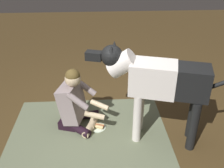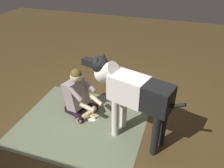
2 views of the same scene
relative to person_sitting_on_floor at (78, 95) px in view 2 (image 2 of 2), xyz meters
name	(u,v)px [view 2 (image 2 of 2)]	position (x,y,z in m)	size (l,w,h in m)	color
ground_plane	(99,121)	(-0.44, 0.15, -0.36)	(13.63, 13.63, 0.00)	#49361C
area_rug	(82,123)	(-0.17, 0.29, -0.35)	(2.11, 1.82, 0.01)	#676F54
person_sitting_on_floor	(78,95)	(0.00, 0.00, 0.00)	(0.72, 0.59, 0.87)	black
large_dog	(132,92)	(-1.02, 0.30, 0.47)	(1.60, 0.63, 1.26)	silver
hot_dog_on_plate	(93,116)	(-0.29, 0.09, -0.33)	(0.23, 0.23, 0.06)	white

